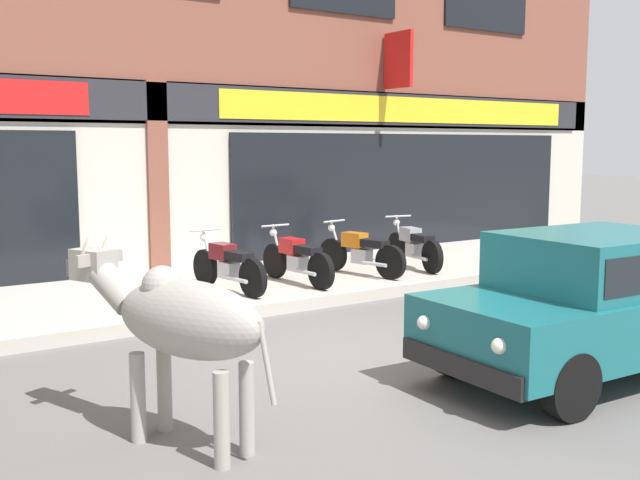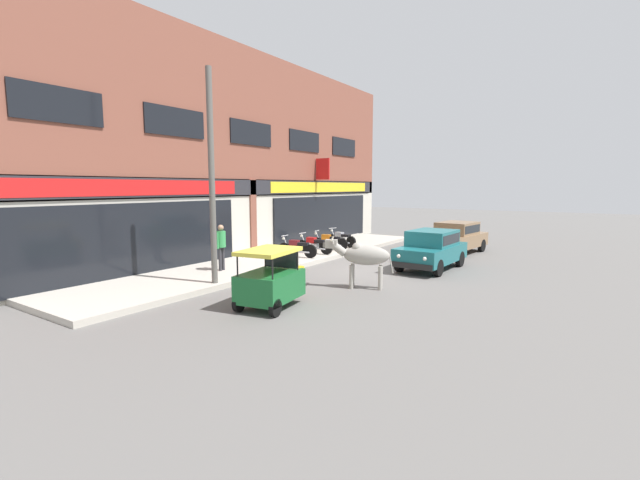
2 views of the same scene
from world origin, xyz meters
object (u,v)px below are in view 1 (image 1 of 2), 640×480
Objects in this scene: motorcycle_1 at (297,259)px; motorcycle_3 at (414,246)px; motorcycle_0 at (228,265)px; car_0 at (594,297)px; motorcycle_2 at (361,252)px; cow at (180,319)px.

motorcycle_3 is at bearing 2.37° from motorcycle_1.
motorcycle_0 is at bearing 177.87° from motorcycle_1.
car_0 is 2.05× the size of motorcycle_2.
motorcycle_0 is 1.01× the size of motorcycle_2.
motorcycle_0 is 2.47m from motorcycle_2.
motorcycle_2 is 1.22m from motorcycle_3.
motorcycle_2 is at bearing -177.29° from motorcycle_3.
motorcycle_1 is at bearing -177.95° from motorcycle_2.
cow is 1.12× the size of motorcycle_1.
motorcycle_1 is at bearing 92.76° from car_0.
cow is 1.12× the size of motorcycle_0.
motorcycle_2 is 1.00× the size of motorcycle_3.
motorcycle_2 is at bearing 41.16° from cow.
motorcycle_3 is (3.68, 0.06, 0.00)m from motorcycle_0.
motorcycle_1 is (3.92, 4.50, -0.45)m from cow.
motorcycle_0 is at bearing 58.94° from cow.
motorcycle_2 is (1.29, 0.05, 0.00)m from motorcycle_1.
motorcycle_1 and motorcycle_2 have the same top height.
motorcycle_2 is (1.04, 5.23, -0.25)m from car_0.
car_0 is 2.05× the size of motorcycle_3.
motorcycle_3 is at bearing 35.65° from cow.
car_0 reaches higher than motorcycle_2.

